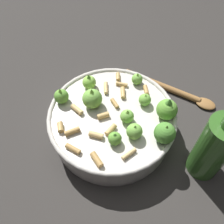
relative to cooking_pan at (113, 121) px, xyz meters
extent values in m
plane|color=#2D2B28|center=(0.00, 0.00, -0.04)|extent=(2.40, 2.40, 0.00)
cylinder|color=beige|center=(0.00, 0.00, -0.01)|extent=(0.28, 0.28, 0.07)
torus|color=beige|center=(0.00, 0.00, 0.02)|extent=(0.29, 0.29, 0.01)
sphere|color=#75B247|center=(0.02, -0.05, 0.05)|extent=(0.04, 0.04, 0.04)
cone|color=#8CC64C|center=(0.02, -0.05, 0.07)|extent=(0.02, 0.02, 0.02)
sphere|color=#75B247|center=(-0.11, -0.04, 0.04)|extent=(0.03, 0.03, 0.03)
cone|color=#8CC64C|center=(-0.11, -0.04, 0.05)|extent=(0.01, 0.01, 0.01)
sphere|color=#609E38|center=(-0.09, 0.08, 0.05)|extent=(0.05, 0.05, 0.05)
cone|color=#4C8933|center=(-0.09, 0.08, 0.07)|extent=(0.02, 0.02, 0.02)
sphere|color=#609E38|center=(0.06, -0.11, 0.04)|extent=(0.03, 0.03, 0.03)
cone|color=#8CC64C|center=(0.06, -0.11, 0.06)|extent=(0.01, 0.01, 0.02)
sphere|color=#609E38|center=(0.04, 0.05, 0.04)|extent=(0.03, 0.03, 0.03)
cone|color=#4C8933|center=(0.04, 0.05, 0.05)|extent=(0.02, 0.02, 0.01)
sphere|color=#75B247|center=(0.00, 0.07, 0.04)|extent=(0.03, 0.03, 0.03)
cone|color=#75B247|center=(0.00, 0.07, 0.06)|extent=(0.01, 0.01, 0.01)
sphere|color=#4C8933|center=(-0.04, 0.11, 0.05)|extent=(0.04, 0.04, 0.04)
cone|color=#609E38|center=(-0.04, 0.11, 0.07)|extent=(0.02, 0.02, 0.01)
sphere|color=#75B247|center=(-0.01, 0.03, 0.04)|extent=(0.03, 0.03, 0.03)
cone|color=#8CC64C|center=(-0.01, 0.03, 0.05)|extent=(0.01, 0.01, 0.01)
sphere|color=#75B247|center=(-0.07, 0.02, 0.04)|extent=(0.03, 0.03, 0.03)
cone|color=#8CC64C|center=(-0.07, 0.02, 0.05)|extent=(0.01, 0.01, 0.01)
sphere|color=#8CC64C|center=(-0.01, -0.10, 0.04)|extent=(0.03, 0.03, 0.03)
cone|color=#609E38|center=(-0.01, -0.10, 0.06)|extent=(0.01, 0.01, 0.02)
cylinder|color=tan|center=(0.04, 0.09, 0.03)|extent=(0.03, 0.01, 0.01)
cylinder|color=tan|center=(0.10, 0.06, 0.03)|extent=(0.02, 0.03, 0.01)
cylinder|color=tan|center=(0.06, 0.02, 0.03)|extent=(0.03, 0.03, 0.01)
cylinder|color=tan|center=(0.02, -0.01, 0.03)|extent=(0.03, 0.02, 0.01)
cylinder|color=tan|center=(-0.07, -0.05, 0.03)|extent=(0.02, 0.03, 0.01)
cylinder|color=tan|center=(-0.08, -0.08, 0.03)|extent=(0.02, 0.02, 0.01)
cylinder|color=tan|center=(0.11, -0.04, 0.03)|extent=(0.02, 0.03, 0.01)
cylinder|color=tan|center=(0.05, -0.06, 0.03)|extent=(0.01, 0.03, 0.01)
cylinder|color=tan|center=(-0.06, -0.03, 0.03)|extent=(0.03, 0.03, 0.01)
cylinder|color=tan|center=(0.12, 0.01, 0.03)|extent=(0.02, 0.03, 0.01)
cylinder|color=tan|center=(0.03, 0.03, 0.03)|extent=(0.03, 0.02, 0.01)
cylinder|color=tan|center=(-0.02, -0.02, 0.03)|extent=(0.01, 0.03, 0.01)
cylinder|color=tan|center=(0.10, -0.02, 0.03)|extent=(0.03, 0.02, 0.01)
cylinder|color=tan|center=(-0.04, -0.07, 0.03)|extent=(0.03, 0.03, 0.01)
cylinder|color=tan|center=(-0.10, 0.00, 0.03)|extent=(0.02, 0.03, 0.01)
cylinder|color=#336023|center=(-0.09, 0.20, 0.04)|extent=(0.07, 0.07, 0.16)
cylinder|color=olive|center=(-0.19, -0.02, -0.03)|extent=(0.09, 0.21, 0.02)
ellipsoid|color=olive|center=(-0.23, 0.10, -0.04)|extent=(0.05, 0.06, 0.01)
camera|label=1|loc=(0.21, 0.24, 0.47)|focal=39.86mm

